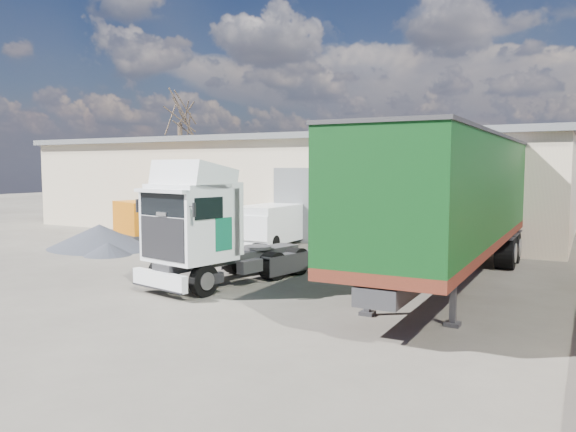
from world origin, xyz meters
The scene contains 8 objects.
ground centered at (0.00, 0.00, 0.00)m, with size 120.00×120.00×0.00m, color black.
warehouse centered at (-6.00, 16.00, 2.66)m, with size 30.60×12.60×5.42m.
bare_tree centered at (-18.00, 20.00, 7.92)m, with size 4.00×4.00×9.60m.
tractor_unit centered at (-0.49, -0.12, 1.62)m, with size 3.25×6.02×3.85m.
box_trailer centered at (5.96, 3.49, 2.80)m, with size 3.01×13.81×4.59m.
panel_van centered at (-3.33, 8.72, 0.97)m, with size 1.94×4.63×1.89m.
orange_skip centered at (-10.55, 7.56, 0.83)m, with size 3.54×2.95×1.89m.
gravel_heap centered at (-9.69, 4.07, 0.50)m, with size 6.07×5.72×1.09m.
Camera 1 is at (9.71, -13.85, 3.64)m, focal length 35.00 mm.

